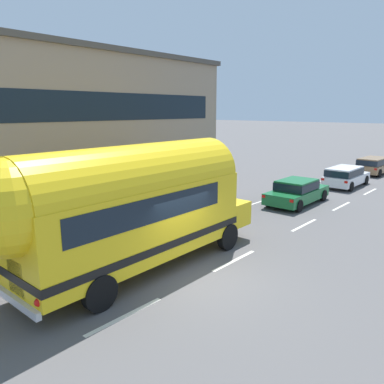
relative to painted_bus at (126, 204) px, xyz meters
The scene contains 6 objects.
ground_plane 3.25m from the painted_bus, 33.24° to the left, with size 300.00×300.00×0.00m, color #565454.
lane_markings 14.18m from the painted_bus, 93.34° to the left, with size 4.01×80.00×0.01m.
painted_bus is the anchor object (origin of this frame).
car_lead 12.20m from the painted_bus, 90.96° to the left, with size 2.01×4.66×1.37m.
car_second 18.76m from the painted_bus, 89.70° to the left, with size 1.88×4.45×1.37m.
car_third 25.52m from the painted_bus, 90.07° to the left, with size 2.03×4.42×1.37m.
Camera 1 is at (7.01, -8.21, 5.16)m, focal length 34.82 mm.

